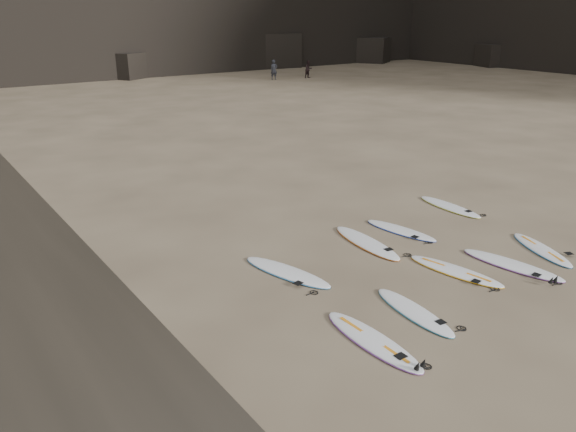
% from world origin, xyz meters
% --- Properties ---
extents(ground, '(240.00, 240.00, 0.00)m').
position_xyz_m(ground, '(0.00, 0.00, 0.00)').
color(ground, '#897559').
rests_on(ground, ground).
extents(surfboard_0, '(0.66, 2.61, 0.09)m').
position_xyz_m(surfboard_0, '(-3.95, -0.78, 0.05)').
color(surfboard_0, white).
rests_on(surfboard_0, ground).
extents(surfboard_1, '(0.82, 2.39, 0.08)m').
position_xyz_m(surfboard_1, '(-2.45, -0.48, 0.04)').
color(surfboard_1, white).
rests_on(surfboard_1, ground).
extents(surfboard_2, '(1.02, 2.58, 0.09)m').
position_xyz_m(surfboard_2, '(-0.14, 0.30, 0.05)').
color(surfboard_2, white).
rests_on(surfboard_2, ground).
extents(surfboard_3, '(1.01, 2.70, 0.09)m').
position_xyz_m(surfboard_3, '(1.30, -0.30, 0.05)').
color(surfboard_3, white).
rests_on(surfboard_3, ground).
extents(surfboard_4, '(1.43, 2.39, 0.08)m').
position_xyz_m(surfboard_4, '(2.80, -0.19, 0.04)').
color(surfboard_4, white).
rests_on(surfboard_4, ground).
extents(surfboard_5, '(1.27, 2.70, 0.09)m').
position_xyz_m(surfboard_5, '(-3.55, 2.66, 0.05)').
color(surfboard_5, white).
rests_on(surfboard_5, ground).
extents(surfboard_6, '(0.95, 2.79, 0.10)m').
position_xyz_m(surfboard_6, '(-0.70, 2.88, 0.05)').
color(surfboard_6, white).
rests_on(surfboard_6, ground).
extents(surfboard_7, '(0.94, 2.41, 0.08)m').
position_xyz_m(surfboard_7, '(0.74, 2.98, 0.04)').
color(surfboard_7, white).
rests_on(surfboard_7, ground).
extents(surfboard_8, '(0.76, 2.54, 0.09)m').
position_xyz_m(surfboard_8, '(3.56, 3.51, 0.05)').
color(surfboard_8, white).
rests_on(surfboard_8, ground).
extents(person_a, '(0.72, 0.56, 1.77)m').
position_xyz_m(person_a, '(18.64, 35.96, 0.88)').
color(person_a, black).
rests_on(person_a, ground).
extents(person_b, '(0.80, 0.64, 1.59)m').
position_xyz_m(person_b, '(21.98, 35.15, 0.80)').
color(person_b, black).
rests_on(person_b, ground).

